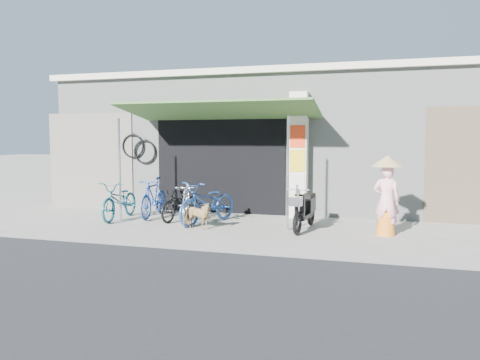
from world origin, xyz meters
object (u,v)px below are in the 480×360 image
(bike_teal, at_px, (120,200))
(moped, at_px, (305,210))
(bike_navy, at_px, (208,202))
(street_dog, at_px, (197,215))
(bike_black, at_px, (181,203))
(nun, at_px, (387,195))
(bike_silver, at_px, (186,203))
(bike_blue, at_px, (154,198))

(bike_teal, distance_m, moped, 4.37)
(bike_navy, distance_m, street_dog, 0.70)
(bike_black, relative_size, nun, 0.96)
(bike_black, bearing_deg, bike_navy, -8.44)
(bike_silver, relative_size, bike_navy, 0.83)
(moped, distance_m, nun, 1.66)
(bike_navy, xyz_separation_m, street_dog, (-0.01, -0.68, -0.19))
(bike_navy, height_order, moped, bike_navy)
(bike_blue, bearing_deg, bike_navy, -20.52)
(bike_teal, xyz_separation_m, bike_black, (1.41, 0.30, -0.06))
(bike_blue, height_order, bike_silver, bike_blue)
(bike_teal, distance_m, street_dog, 2.27)
(bike_teal, xyz_separation_m, bike_silver, (1.72, -0.09, 0.01))
(bike_navy, xyz_separation_m, nun, (3.79, -0.20, 0.31))
(street_dog, height_order, nun, nun)
(bike_navy, height_order, street_dog, bike_navy)
(bike_teal, bearing_deg, bike_silver, -8.24)
(bike_teal, distance_m, bike_black, 1.45)
(bike_blue, xyz_separation_m, bike_navy, (1.55, -0.42, 0.00))
(bike_silver, xyz_separation_m, bike_navy, (0.47, 0.14, 0.02))
(bike_silver, distance_m, nun, 4.27)
(bike_silver, bearing_deg, nun, -18.39)
(bike_blue, bearing_deg, bike_black, -17.39)
(bike_teal, bearing_deg, bike_navy, -4.05)
(bike_blue, distance_m, bike_silver, 1.22)
(bike_black, distance_m, moped, 2.98)
(bike_blue, relative_size, nun, 1.01)
(nun, bearing_deg, moped, -2.34)
(bike_teal, xyz_separation_m, nun, (5.98, -0.15, 0.34))
(bike_navy, bearing_deg, bike_teal, -158.94)
(bike_black, height_order, nun, nun)
(bike_black, bearing_deg, moped, 2.90)
(bike_black, xyz_separation_m, bike_silver, (0.31, -0.39, 0.06))
(bike_navy, bearing_deg, bike_blue, -175.31)
(bike_silver, bearing_deg, bike_blue, 135.28)
(bike_teal, xyz_separation_m, bike_navy, (2.19, 0.05, 0.03))
(bike_black, height_order, moped, moped)
(bike_black, relative_size, moped, 0.93)
(street_dog, bearing_deg, bike_teal, 83.36)
(bike_black, bearing_deg, bike_silver, -42.05)
(bike_navy, distance_m, nun, 3.81)
(bike_silver, distance_m, street_dog, 0.73)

